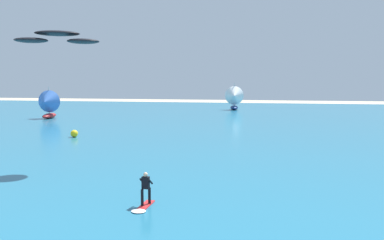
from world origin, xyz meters
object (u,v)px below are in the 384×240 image
kitesurfer (144,195)px  sailboat_near_shore (234,98)px  kite (57,38)px  sailboat_far_left (47,104)px  marker_buoy (74,134)px

kitesurfer → sailboat_near_shore: bearing=88.8°
kitesurfer → kite: (-8.46, 7.68, 8.45)m
sailboat_far_left → marker_buoy: bearing=-52.6°
kitesurfer → sailboat_far_left: (-26.54, 36.76, 1.65)m
kite → sailboat_near_shore: kite is taller
kite → sailboat_far_left: kite is taller
sailboat_near_shore → kite: bearing=-100.8°
sailboat_far_left → kite: bearing=-58.1°
kitesurfer → sailboat_far_left: sailboat_far_left is taller
kitesurfer → sailboat_far_left: size_ratio=0.41×
sailboat_far_left → sailboat_near_shore: bearing=37.5°
kitesurfer → sailboat_far_left: 45.37m
sailboat_near_shore → sailboat_far_left: size_ratio=1.07×
kite → sailboat_near_shore: bearing=79.2°
kitesurfer → marker_buoy: size_ratio=2.56×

